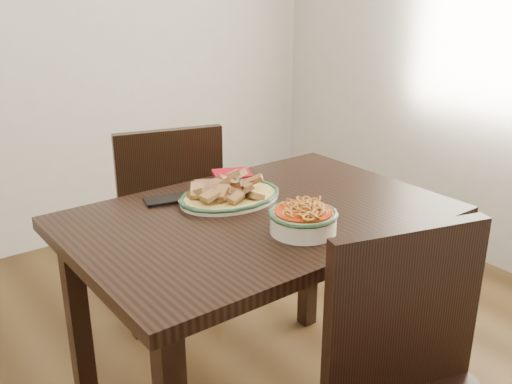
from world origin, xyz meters
TOP-DOWN VIEW (x-y plane):
  - wall_back at (0.00, 1.75)m, footprint 3.50×0.10m
  - dining_table at (0.10, -0.02)m, footprint 1.15×0.77m
  - chair_far at (0.14, 0.68)m, footprint 0.52×0.52m
  - fish_plate at (0.09, 0.12)m, footprint 0.34×0.27m
  - noodle_bowl at (0.11, -0.21)m, footprint 0.20×0.20m
  - smartphone at (-0.08, 0.23)m, footprint 0.16×0.11m
  - napkin at (0.24, 0.32)m, footprint 0.17×0.16m

SIDE VIEW (x-z plane):
  - chair_far at x=0.14m, z-range 0.05..0.94m
  - dining_table at x=0.10m, z-range 0.27..1.02m
  - smartphone at x=-0.08m, z-range 0.75..0.76m
  - napkin at x=0.24m, z-range 0.75..0.76m
  - noodle_bowl at x=0.11m, z-range 0.75..0.83m
  - fish_plate at x=0.09m, z-range 0.74..0.85m
  - wall_back at x=0.00m, z-range 0.00..2.60m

